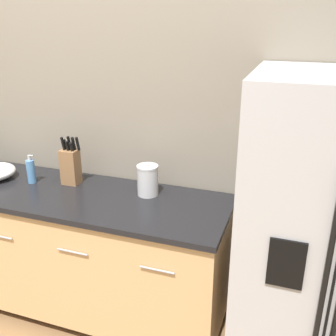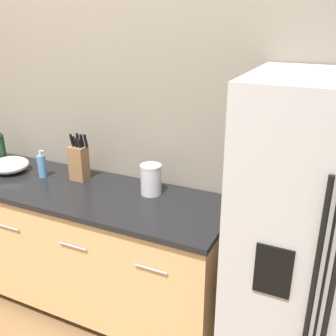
# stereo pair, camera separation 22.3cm
# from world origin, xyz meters

# --- Properties ---
(wall_back) EXTENTS (10.00, 0.05, 2.60)m
(wall_back) POSITION_xyz_m (0.00, 1.16, 1.30)
(wall_back) COLOR gray
(wall_back) RESTS_ON ground_plane
(counter_unit) EXTENTS (2.21, 0.64, 0.92)m
(counter_unit) POSITION_xyz_m (-0.12, 0.82, 0.47)
(counter_unit) COLOR black
(counter_unit) RESTS_ON ground_plane
(refrigerator) EXTENTS (0.90, 0.76, 1.75)m
(refrigerator) POSITION_xyz_m (1.52, 0.76, 0.87)
(refrigerator) COLOR #B2B2B5
(refrigerator) RESTS_ON ground_plane
(knife_block) EXTENTS (0.13, 0.09, 0.33)m
(knife_block) POSITION_xyz_m (-0.11, 0.94, 1.05)
(knife_block) COLOR olive
(knife_block) RESTS_ON counter_unit
(wine_bottle) EXTENTS (0.07, 0.07, 0.29)m
(wine_bottle) POSITION_xyz_m (-0.84, 0.94, 1.05)
(wine_bottle) COLOR black
(wine_bottle) RESTS_ON counter_unit
(soap_dispenser) EXTENTS (0.06, 0.06, 0.20)m
(soap_dispenser) POSITION_xyz_m (-0.38, 0.86, 1.00)
(soap_dispenser) COLOR #4C7FB2
(soap_dispenser) RESTS_ON counter_unit
(steel_canister) EXTENTS (0.14, 0.14, 0.21)m
(steel_canister) POSITION_xyz_m (0.44, 0.94, 1.02)
(steel_canister) COLOR #B7B7BA
(steel_canister) RESTS_ON counter_unit
(mixing_bowl) EXTENTS (0.27, 0.27, 0.10)m
(mixing_bowl) POSITION_xyz_m (-0.66, 0.84, 0.97)
(mixing_bowl) COLOR white
(mixing_bowl) RESTS_ON counter_unit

